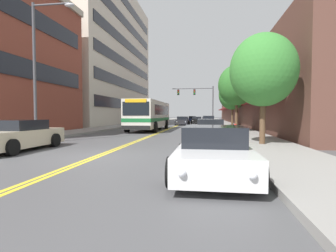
% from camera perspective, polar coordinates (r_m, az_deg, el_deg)
% --- Properties ---
extents(ground_plane, '(240.00, 240.00, 0.00)m').
position_cam_1_polar(ground_plane, '(46.72, 3.25, 0.55)').
color(ground_plane, '#4C4C4F').
extents(sidewalk_left, '(2.99, 106.00, 0.18)m').
position_cam_1_polar(sidewalk_left, '(47.85, -5.12, 0.69)').
color(sidewalk_left, gray).
rests_on(sidewalk_left, ground_plane).
extents(sidewalk_right, '(2.99, 106.00, 0.18)m').
position_cam_1_polar(sidewalk_right, '(46.63, 11.84, 0.60)').
color(sidewalk_right, gray).
rests_on(sidewalk_right, ground_plane).
extents(centre_line, '(0.34, 106.00, 0.01)m').
position_cam_1_polar(centre_line, '(46.72, 3.25, 0.55)').
color(centre_line, yellow).
rests_on(centre_line, ground_plane).
extents(office_tower_left, '(12.08, 30.06, 22.76)m').
position_cam_1_polar(office_tower_left, '(47.59, -15.71, 14.28)').
color(office_tower_left, beige).
rests_on(office_tower_left, ground_plane).
extents(storefront_row_right, '(9.10, 68.00, 7.75)m').
position_cam_1_polar(storefront_row_right, '(47.36, 18.84, 5.13)').
color(storefront_row_right, brown).
rests_on(storefront_row_right, ground_plane).
extents(city_bus, '(2.85, 10.70, 2.91)m').
position_cam_1_polar(city_bus, '(26.87, -3.98, 2.62)').
color(city_bus, silver).
rests_on(city_bus, ground_plane).
extents(car_champagne_parked_left_near, '(2.19, 4.82, 1.36)m').
position_cam_1_polar(car_champagne_parked_left_near, '(13.51, -30.11, -1.89)').
color(car_champagne_parked_left_near, beige).
rests_on(car_champagne_parked_left_near, ground_plane).
extents(car_dark_grey_parked_left_mid, '(2.17, 4.31, 1.30)m').
position_cam_1_polar(car_dark_grey_parked_left_mid, '(37.77, -4.63, 1.02)').
color(car_dark_grey_parked_left_mid, '#38383D').
rests_on(car_dark_grey_parked_left_mid, ground_plane).
extents(car_silver_parked_left_far, '(2.01, 4.48, 1.42)m').
position_cam_1_polar(car_silver_parked_left_far, '(44.03, -2.66, 1.29)').
color(car_silver_parked_left_far, '#B7B7BC').
rests_on(car_silver_parked_left_far, ground_plane).
extents(car_white_parked_right_foreground, '(2.07, 4.41, 1.29)m').
position_cam_1_polar(car_white_parked_right_foreground, '(7.05, 9.87, -5.67)').
color(car_white_parked_right_foreground, white).
rests_on(car_white_parked_right_foreground, ground_plane).
extents(car_slate_blue_parked_right_mid, '(2.03, 4.48, 1.42)m').
position_cam_1_polar(car_slate_blue_parked_right_mid, '(37.76, 8.81, 1.04)').
color(car_slate_blue_parked_right_mid, '#475675').
rests_on(car_slate_blue_parked_right_mid, ground_plane).
extents(car_red_parked_right_far, '(2.15, 4.90, 1.20)m').
position_cam_1_polar(car_red_parked_right_far, '(45.96, 8.51, 1.21)').
color(car_red_parked_right_far, maroon).
rests_on(car_red_parked_right_far, ground_plane).
extents(car_beige_parked_right_end, '(2.05, 4.76, 1.32)m').
position_cam_1_polar(car_beige_parked_right_end, '(16.41, 9.18, -0.96)').
color(car_beige_parked_right_end, '#BCAD89').
rests_on(car_beige_parked_right_end, ground_plane).
extents(car_black_moving_lead, '(2.05, 4.77, 1.22)m').
position_cam_1_polar(car_black_moving_lead, '(47.53, 6.32, 1.27)').
color(car_black_moving_lead, black).
rests_on(car_black_moving_lead, ground_plane).
extents(car_navy_moving_second, '(2.02, 4.51, 1.25)m').
position_cam_1_polar(car_navy_moving_second, '(58.35, 5.33, 1.50)').
color(car_navy_moving_second, '#19234C').
rests_on(car_navy_moving_second, ground_plane).
extents(car_charcoal_moving_third, '(2.04, 4.53, 1.30)m').
position_cam_1_polar(car_charcoal_moving_third, '(39.96, 3.19, 1.08)').
color(car_charcoal_moving_third, '#232328').
rests_on(car_charcoal_moving_third, ground_plane).
extents(traffic_signal_mast, '(6.86, 0.38, 6.28)m').
position_cam_1_polar(traffic_signal_mast, '(44.01, 6.65, 6.29)').
color(traffic_signal_mast, '#47474C').
rests_on(traffic_signal_mast, ground_plane).
extents(street_lamp_left_near, '(2.49, 0.28, 7.71)m').
position_cam_1_polar(street_lamp_left_near, '(16.42, -26.05, 12.87)').
color(street_lamp_left_near, '#47474C').
rests_on(street_lamp_left_near, ground_plane).
extents(street_tree_right_near, '(3.19, 3.19, 5.32)m').
position_cam_1_polar(street_tree_right_near, '(13.68, 20.03, 11.32)').
color(street_tree_right_near, brown).
rests_on(street_tree_right_near, sidewalk_right).
extents(street_tree_right_mid, '(3.10, 3.10, 5.61)m').
position_cam_1_polar(street_tree_right_mid, '(23.04, 14.73, 8.57)').
color(street_tree_right_mid, brown).
rests_on(street_tree_right_mid, sidewalk_right).
extents(street_tree_right_far, '(3.56, 3.56, 5.97)m').
position_cam_1_polar(street_tree_right_far, '(35.66, 13.85, 6.60)').
color(street_tree_right_far, brown).
rests_on(street_tree_right_far, sidewalk_right).
extents(fire_hydrant, '(0.32, 0.24, 0.83)m').
position_cam_1_polar(fire_hydrant, '(17.21, 14.42, -0.93)').
color(fire_hydrant, red).
rests_on(fire_hydrant, sidewalk_right).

